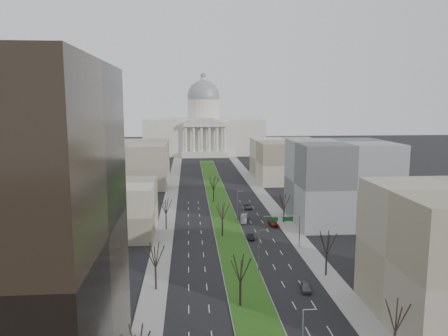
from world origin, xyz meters
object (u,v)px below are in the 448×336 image
box_van (244,218)px  car_grey_far (248,206)px  car_grey_near (306,287)px  car_black (251,236)px  car_red (273,223)px

box_van → car_grey_far: bearing=87.7°
car_grey_near → car_grey_far: (-2.28, 64.81, 0.01)m
car_black → box_van: 16.95m
car_black → car_red: bearing=55.9°
car_grey_far → box_van: box_van is taller
car_grey_far → car_black: bearing=-92.7°
car_black → car_grey_far: car_grey_far is taller
car_grey_near → car_red: bearing=95.5°
car_black → car_red: (8.27, 11.93, 0.08)m
car_grey_near → car_grey_far: size_ratio=0.80×
car_grey_far → box_van: bearing=-98.1°
car_grey_near → car_red: car_red is taller
car_red → car_black: bearing=-127.4°
car_grey_near → car_black: 32.63m
car_grey_far → box_van: size_ratio=0.72×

